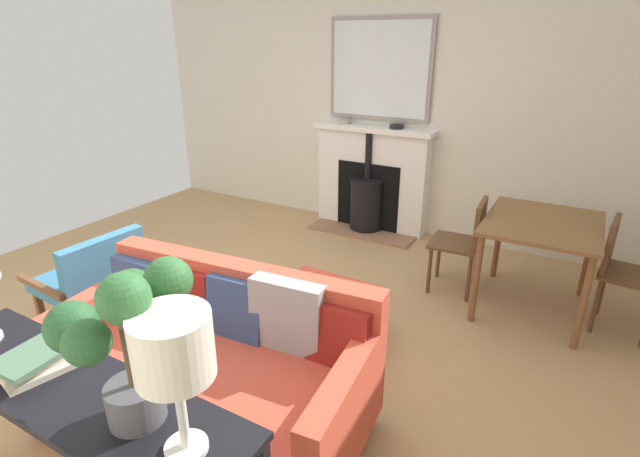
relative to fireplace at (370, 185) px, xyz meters
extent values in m
cube|color=tan|center=(2.35, 0.00, -0.51)|extent=(5.10, 5.75, 0.01)
cube|color=beige|center=(-0.20, 0.00, 0.83)|extent=(0.12, 5.75, 2.66)
cube|color=#93664C|center=(0.23, 0.00, -0.49)|extent=(0.32, 1.18, 0.03)
cube|color=white|center=(-0.04, 0.00, 0.04)|extent=(0.21, 1.25, 1.09)
cube|color=black|center=(0.05, 0.00, -0.11)|extent=(0.06, 0.72, 0.73)
cylinder|color=black|center=(0.09, 0.00, -0.20)|extent=(0.36, 0.36, 0.55)
cylinder|color=black|center=(0.09, 0.00, 0.08)|extent=(0.38, 0.38, 0.02)
cylinder|color=black|center=(0.09, 0.00, 0.34)|extent=(0.07, 0.07, 0.49)
cube|color=white|center=(-0.01, 0.00, 0.61)|extent=(0.26, 1.33, 0.05)
cube|color=gray|center=(-0.12, 0.00, 1.20)|extent=(0.04, 1.12, 1.02)
cube|color=silver|center=(-0.10, 0.00, 1.20)|extent=(0.01, 1.04, 0.94)
cylinder|color=#9E9384|center=(-0.02, -0.35, 0.66)|extent=(0.13, 0.13, 0.05)
torus|color=#9E9384|center=(-0.02, -0.35, 0.68)|extent=(0.13, 0.13, 0.01)
cylinder|color=black|center=(-0.02, 0.26, 0.66)|extent=(0.15, 0.15, 0.04)
torus|color=black|center=(-0.02, 0.26, 0.67)|extent=(0.15, 0.15, 0.01)
cylinder|color=#B2B2B7|center=(3.60, -0.21, -0.46)|extent=(0.04, 0.04, 0.10)
cylinder|color=#B2B2B7|center=(2.90, -0.28, -0.46)|extent=(0.04, 0.04, 0.10)
cylinder|color=#B2B2B7|center=(2.76, 1.17, -0.46)|extent=(0.04, 0.04, 0.10)
cube|color=#D14C38|center=(3.18, 0.48, -0.23)|extent=(1.04, 1.78, 0.36)
cube|color=#D14C38|center=(2.80, 0.44, 0.14)|extent=(0.30, 1.71, 0.38)
cube|color=#D14C38|center=(3.26, -0.31, 0.05)|extent=(0.84, 0.20, 0.19)
cube|color=#D14C38|center=(3.11, 1.27, 0.05)|extent=(0.84, 0.20, 0.19)
cube|color=#334775|center=(2.97, -0.22, 0.10)|extent=(0.15, 0.34, 0.34)
cube|color=maroon|center=(2.93, 0.14, 0.10)|extent=(0.19, 0.35, 0.34)
cube|color=#334775|center=(2.90, 0.49, 0.11)|extent=(0.18, 0.36, 0.36)
cube|color=#99999E|center=(2.87, 0.80, 0.14)|extent=(0.16, 0.42, 0.41)
cube|color=maroon|center=(2.84, 1.09, 0.10)|extent=(0.16, 0.33, 0.34)
cylinder|color=#B2B2B7|center=(2.38, 0.31, -0.46)|extent=(0.03, 0.03, 0.09)
cylinder|color=#B2B2B7|center=(2.40, 0.84, -0.46)|extent=(0.03, 0.03, 0.09)
cylinder|color=#B2B2B7|center=(1.88, 0.32, -0.46)|extent=(0.03, 0.03, 0.09)
cylinder|color=#B2B2B7|center=(1.90, 0.85, -0.46)|extent=(0.03, 0.03, 0.09)
cube|color=#D14C38|center=(2.14, 0.58, -0.28)|extent=(0.64, 0.68, 0.27)
cube|color=brown|center=(2.58, -1.16, -0.32)|extent=(0.05, 0.05, 0.37)
cube|color=brown|center=(3.09, -1.19, -0.32)|extent=(0.05, 0.05, 0.37)
cube|color=brown|center=(2.61, -0.68, -0.32)|extent=(0.05, 0.05, 0.37)
cube|color=brown|center=(3.12, -0.71, -0.32)|extent=(0.05, 0.05, 0.37)
cube|color=teal|center=(2.85, -0.94, -0.11)|extent=(0.63, 0.60, 0.08)
cube|color=teal|center=(2.86, -0.69, 0.10)|extent=(0.61, 0.14, 0.35)
cube|color=brown|center=(2.53, -0.92, -0.02)|extent=(0.07, 0.53, 0.04)
cube|color=brown|center=(3.17, -0.96, -0.02)|extent=(0.07, 0.53, 0.04)
cube|color=black|center=(3.69, -0.29, -0.13)|extent=(0.04, 0.04, 0.75)
cube|color=black|center=(3.86, 0.48, 0.26)|extent=(0.40, 1.59, 0.03)
cylinder|color=white|center=(3.86, 1.08, 0.28)|extent=(0.14, 0.14, 0.02)
cylinder|color=white|center=(3.86, 1.08, 0.43)|extent=(0.03, 0.03, 0.27)
cylinder|color=white|center=(3.86, 1.08, 0.67)|extent=(0.24, 0.24, 0.21)
cylinder|color=#4C4C51|center=(3.85, 0.83, 0.35)|extent=(0.19, 0.19, 0.14)
cylinder|color=brown|center=(3.85, 0.83, 0.53)|extent=(0.02, 0.02, 0.23)
sphere|color=#26562D|center=(3.97, 0.83, 0.66)|extent=(0.14, 0.14, 0.14)
sphere|color=#2D6633|center=(3.89, 0.93, 0.80)|extent=(0.16, 0.16, 0.16)
sphere|color=#2D6633|center=(3.71, 0.91, 0.77)|extent=(0.16, 0.16, 0.16)
sphere|color=#26562D|center=(3.70, 0.71, 0.67)|extent=(0.17, 0.17, 0.17)
sphere|color=#26562D|center=(3.92, 0.67, 0.64)|extent=(0.17, 0.17, 0.17)
cube|color=beige|center=(3.86, 0.29, 0.29)|extent=(0.31, 0.24, 0.03)
cube|color=beige|center=(3.86, 0.28, 0.32)|extent=(0.30, 0.19, 0.03)
cube|color=#4C7056|center=(3.87, 0.27, 0.34)|extent=(0.28, 0.21, 0.02)
cylinder|color=brown|center=(0.54, 1.48, -0.15)|extent=(0.05, 0.05, 0.71)
cylinder|color=brown|center=(1.38, 1.48, -0.15)|extent=(0.05, 0.05, 0.71)
cylinder|color=brown|center=(0.54, 2.18, -0.15)|extent=(0.05, 0.05, 0.71)
cylinder|color=brown|center=(1.38, 2.18, -0.15)|extent=(0.05, 0.05, 0.71)
cube|color=brown|center=(0.96, 1.83, 0.22)|extent=(0.95, 0.80, 0.03)
cylinder|color=brown|center=(0.81, 1.04, -0.29)|extent=(0.03, 0.03, 0.42)
cylinder|color=brown|center=(1.13, 1.06, -0.29)|extent=(0.03, 0.03, 0.42)
cylinder|color=brown|center=(0.79, 1.36, -0.29)|extent=(0.03, 0.03, 0.42)
cylinder|color=brown|center=(1.11, 1.38, -0.29)|extent=(0.03, 0.03, 0.42)
cube|color=brown|center=(0.96, 1.21, -0.07)|extent=(0.42, 0.42, 0.02)
cube|color=brown|center=(0.95, 1.38, 0.12)|extent=(0.36, 0.05, 0.37)
cylinder|color=brown|center=(1.10, 2.27, -0.29)|extent=(0.04, 0.04, 0.44)
cylinder|color=brown|center=(0.78, 2.31, -0.29)|extent=(0.04, 0.04, 0.44)
cube|color=brown|center=(0.96, 2.45, -0.06)|extent=(0.44, 0.44, 0.02)
cube|color=brown|center=(0.94, 2.28, 0.14)|extent=(0.36, 0.08, 0.37)
camera|label=1|loc=(4.65, 2.02, 1.50)|focal=26.66mm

